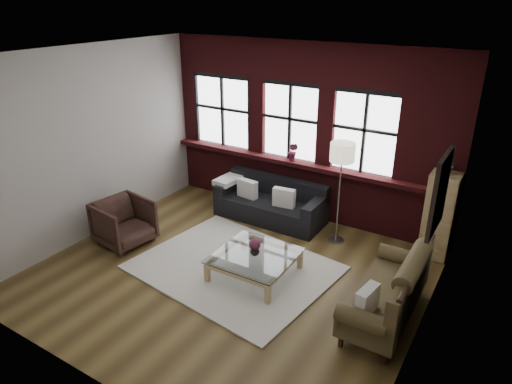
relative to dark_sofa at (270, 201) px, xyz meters
The scene contains 26 objects.
floor 1.97m from the dark_sofa, 78.40° to the right, with size 5.50×5.50×0.00m, color #4C3A1C.
ceiling 3.43m from the dark_sofa, 78.40° to the right, with size 5.50×5.50×0.00m, color white.
wall_back 1.42m from the dark_sofa, 56.97° to the left, with size 5.50×5.50×0.00m, color #A8A29C.
wall_front 4.59m from the dark_sofa, 84.93° to the right, with size 5.50×5.50×0.00m, color #A8A29C.
wall_left 3.27m from the dark_sofa, 141.16° to the right, with size 5.00×5.00×0.00m, color #A8A29C.
wall_right 3.87m from the dark_sofa, 31.18° to the right, with size 5.00×5.00×0.00m, color #A8A29C.
brick_backwall 1.40m from the dark_sofa, 54.15° to the left, with size 5.50×0.12×3.20m, color #471014, non-canonical shape.
sill_ledge 0.90m from the dark_sofa, 49.08° to the left, with size 5.50×0.30×0.08m, color #471014.
window_left 2.05m from the dark_sofa, 158.69° to the left, with size 1.38×0.10×1.50m, color black, non-canonical shape.
window_mid 1.49m from the dark_sofa, 80.69° to the left, with size 1.38×0.10×1.50m, color black, non-canonical shape.
window_right 2.11m from the dark_sofa, 20.26° to the left, with size 1.38×0.10×1.50m, color black, non-canonical shape.
wall_poster 3.80m from the dark_sofa, 27.22° to the right, with size 0.05×0.74×0.94m, color black, non-canonical shape.
shag_rug 1.83m from the dark_sofa, 78.21° to the right, with size 2.86×2.24×0.03m, color beige.
dark_sofa is the anchor object (origin of this frame).
pillow_a 0.49m from the dark_sofa, 167.07° to the right, with size 0.40×0.14×0.34m, color silver.
pillow_b 0.40m from the dark_sofa, 16.44° to the right, with size 0.40×0.14×0.34m, color silver.
vintage_settee 3.18m from the dark_sofa, 32.21° to the right, with size 0.81×1.81×0.97m, color #4C3F23, non-canonical shape.
pillow_settee 3.45m from the dark_sofa, 40.74° to the right, with size 0.14×0.38×0.34m, color silver.
armchair 2.63m from the dark_sofa, 128.74° to the right, with size 0.82×0.84×0.76m, color black.
coffee_table 1.92m from the dark_sofa, 66.86° to the right, with size 1.13×1.13×0.38m, color tan, non-canonical shape.
vase 1.92m from the dark_sofa, 66.86° to the right, with size 0.14×0.14×0.14m, color #B2B2B2.
flowers 1.92m from the dark_sofa, 66.86° to the right, with size 0.17×0.17×0.17m, color #64223C.
drawer_chest 2.94m from the dark_sofa, ahead, with size 0.43×0.43×1.41m, color tan.
potted_plant_top 3.15m from the dark_sofa, ahead, with size 0.26×0.23×0.29m, color #2D5923.
floor_lamp 1.50m from the dark_sofa, ahead, with size 0.40×0.40×1.91m, color #A5A5A8, non-canonical shape.
sill_plant 1.01m from the dark_sofa, 61.58° to the left, with size 0.19×0.15×0.35m, color #64223C.
Camera 1 is at (3.41, -4.79, 3.92)m, focal length 32.00 mm.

